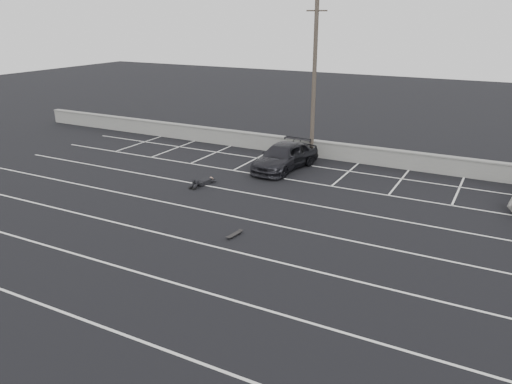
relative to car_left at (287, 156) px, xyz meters
The scene contains 8 objects.
ground 11.16m from the car_left, 77.30° to the right, with size 120.00×120.00×0.00m, color black.
seawall 3.98m from the car_left, 52.02° to the left, with size 50.00×0.45×1.06m.
stall_lines 6.92m from the car_left, 69.87° to the right, with size 36.00×20.05×0.01m.
car_left is the anchor object (origin of this frame).
car_right 0.36m from the car_left, 127.93° to the right, with size 2.00×4.91×1.43m, color black.
utility_pole 4.65m from the car_left, 75.39° to the left, with size 1.25×0.25×9.34m.
person 5.32m from the car_left, 120.14° to the right, with size 1.09×2.38×0.46m, color black, non-canonical shape.
skateboard 9.90m from the car_left, 77.88° to the right, with size 0.30×0.80×0.09m.
Camera 1 is at (9.08, -14.77, 8.56)m, focal length 35.00 mm.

